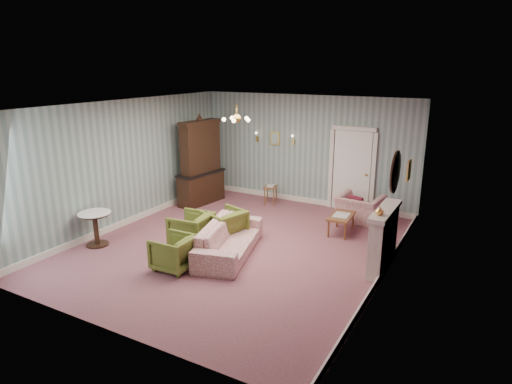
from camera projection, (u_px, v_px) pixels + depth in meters
The scene contains 27 objects.
floor at pixel (238, 246), 9.23m from camera, with size 7.00×7.00×0.00m, color #8D525C.
ceiling at pixel (237, 105), 8.42m from camera, with size 7.00×7.00×0.00m, color white.
wall_back at pixel (306, 150), 11.77m from camera, with size 6.00×6.00×0.00m, color slate.
wall_front at pixel (102, 236), 5.88m from camera, with size 6.00×6.00×0.00m, color slate.
wall_left at pixel (127, 163), 10.22m from camera, with size 7.00×7.00×0.00m, color slate.
wall_right at pixel (390, 200), 7.43m from camera, with size 7.00×7.00×0.00m, color slate.
wall_right_floral at pixel (389, 200), 7.44m from camera, with size 7.00×7.00×0.00m, color #B45A82.
door at pixel (352, 169), 11.23m from camera, with size 1.12×0.12×2.16m, color white, non-canonical shape.
olive_chair_a at pixel (174, 251), 8.10m from camera, with size 0.69×0.65×0.71m, color #5D6724.
olive_chair_b at pixel (191, 228), 9.15m from camera, with size 0.75×0.71×0.78m, color #5D6724.
olive_chair_c at pixel (225, 224), 9.38m from camera, with size 0.75×0.71×0.78m, color #5D6724.
sofa_chintz at pixel (229, 234), 8.73m from camera, with size 2.19×0.64×0.86m, color #9F4054.
wingback_chair at pixel (360, 204), 10.52m from camera, with size 1.01×0.66×0.88m, color #9F4054.
dresser at pixel (200, 160), 11.77m from camera, with size 0.50×1.43×2.39m, color black, non-canonical shape.
fireplace at pixel (383, 239), 8.07m from camera, with size 0.30×1.40×1.16m, color beige, non-canonical shape.
mantel_vase at pixel (380, 211), 7.57m from camera, with size 0.15×0.15×0.15m, color gold.
oval_mirror at pixel (395, 172), 7.68m from camera, with size 0.04×0.76×0.84m, color white, non-canonical shape.
framed_print at pixel (409, 170), 8.88m from camera, with size 0.04×0.34×0.42m, color gold, non-canonical shape.
coffee_table at pixel (341, 224), 9.88m from camera, with size 0.47×0.84×0.43m, color brown, non-canonical shape.
side_table_black at pixel (382, 235), 8.97m from camera, with size 0.41×0.41×0.62m, color black, non-canonical shape.
pedestal_table at pixel (96, 229), 9.16m from camera, with size 0.67×0.67×0.73m, color black, non-canonical shape.
nesting_table at pixel (271, 194), 11.94m from camera, with size 0.32×0.41×0.54m, color brown, non-canonical shape.
gilt_mirror_back at pixel (275, 138), 12.08m from camera, with size 0.28×0.06×0.36m, color gold, non-canonical shape.
sconce_left at pixel (257, 137), 12.32m from camera, with size 0.16×0.12×0.30m, color gold, non-canonical shape.
sconce_right at pixel (293, 140), 11.81m from camera, with size 0.16×0.12×0.30m, color gold, non-canonical shape.
chandelier at pixel (237, 119), 8.50m from camera, with size 0.56×0.56×0.36m, color gold, non-canonical shape.
burgundy_cushion at pixel (356, 204), 10.41m from camera, with size 0.38×0.10×0.38m, color maroon.
Camera 1 is at (4.45, -7.31, 3.64)m, focal length 31.02 mm.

